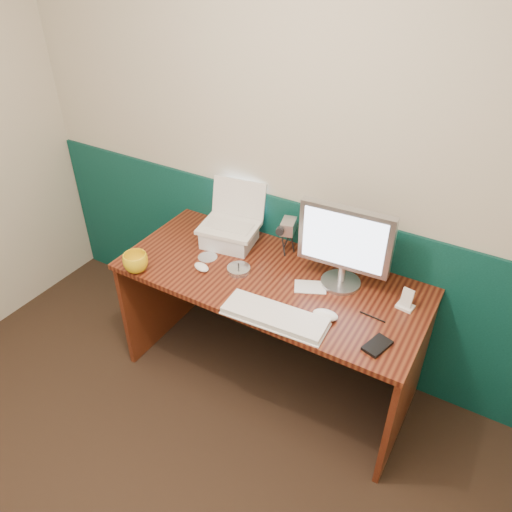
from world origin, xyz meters
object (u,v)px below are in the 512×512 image
Objects in this scene: monitor at (345,246)px; keyboard at (275,317)px; mug at (136,262)px; desk at (270,330)px; laptop at (228,209)px; camcorder at (288,236)px.

monitor is 0.48m from keyboard.
mug is (-0.96, -0.44, -0.18)m from monitor.
desk is 0.71m from laptop.
camcorder is (-0.20, 0.51, 0.09)m from keyboard.
desk is at bearing 26.04° from mug.
laptop is 0.57m from mug.
mug is 0.62× the size of camcorder.
monitor is 1.07m from mug.
laptop is at bearing 137.46° from keyboard.
monitor reaches higher than camcorder.
laptop is at bearing -179.77° from camcorder.
desk is 3.28× the size of keyboard.
laptop is 2.41× the size of mug.
desk is at bearing -162.40° from monitor.
mug is (-0.63, -0.31, 0.43)m from desk.
laptop reaches higher than camcorder.
desk is 3.52× the size of monitor.
desk is 5.11× the size of laptop.
laptop is 0.71m from keyboard.
keyboard is 0.80m from mug.
keyboard reaches higher than desk.
desk is 0.54m from camcorder.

